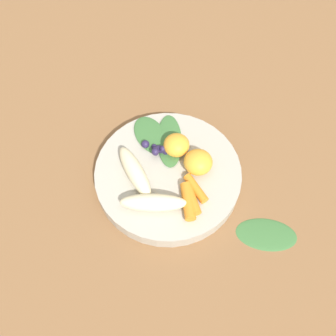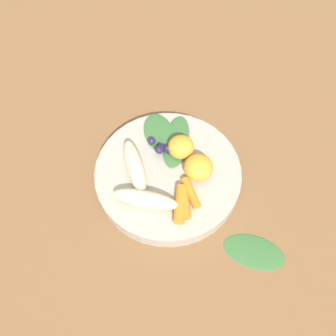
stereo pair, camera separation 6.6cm
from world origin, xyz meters
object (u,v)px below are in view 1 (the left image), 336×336
(banana_peeled_left, at_px, (151,202))
(kale_leaf_stray, at_px, (266,234))
(orange_segment_near, at_px, (176,145))
(banana_peeled_right, at_px, (135,172))
(bowl, at_px, (168,175))

(banana_peeled_left, relative_size, kale_leaf_stray, 1.07)
(banana_peeled_left, distance_m, kale_leaf_stray, 0.20)
(orange_segment_near, xyz_separation_m, kale_leaf_stray, (-0.19, 0.09, -0.04))
(banana_peeled_left, bearing_deg, banana_peeled_right, 118.19)
(bowl, distance_m, orange_segment_near, 0.06)
(banana_peeled_right, height_order, kale_leaf_stray, banana_peeled_right)
(banana_peeled_left, relative_size, banana_peeled_right, 1.00)
(banana_peeled_right, bearing_deg, orange_segment_near, 99.58)
(orange_segment_near, bearing_deg, bowl, 91.91)
(banana_peeled_left, xyz_separation_m, banana_peeled_right, (0.05, -0.04, 0.00))
(orange_segment_near, relative_size, kale_leaf_stray, 0.45)
(banana_peeled_right, relative_size, kale_leaf_stray, 1.07)
(bowl, height_order, banana_peeled_right, banana_peeled_right)
(banana_peeled_left, distance_m, banana_peeled_right, 0.06)
(orange_segment_near, bearing_deg, banana_peeled_right, 56.55)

